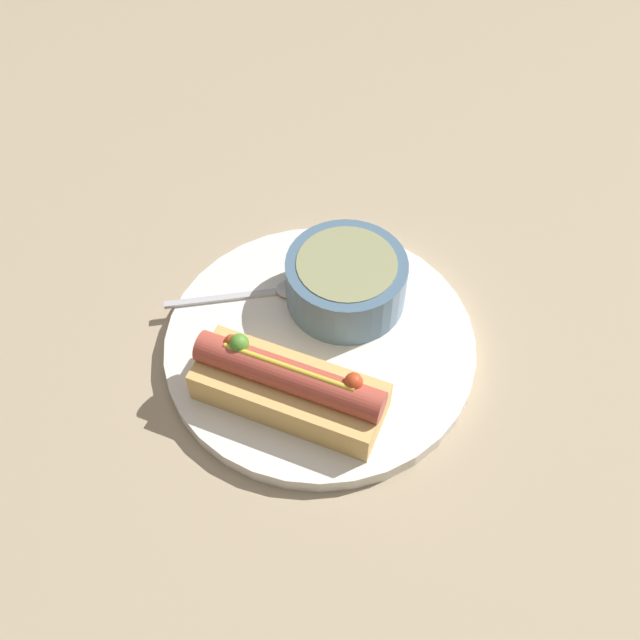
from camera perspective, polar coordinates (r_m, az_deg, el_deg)
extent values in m
plane|color=tan|center=(0.73, 0.00, -2.28)|extent=(4.00, 4.00, 0.00)
cylinder|color=white|center=(0.72, 0.00, -1.90)|extent=(0.30, 0.30, 0.02)
cube|color=#DBAD60|center=(0.67, -2.33, -5.44)|extent=(0.18, 0.10, 0.03)
cylinder|color=#B24738|center=(0.65, -2.40, -4.27)|extent=(0.17, 0.06, 0.03)
sphere|color=#C63F1E|center=(0.63, 2.57, -4.73)|extent=(0.02, 0.02, 0.02)
sphere|color=#C63F1E|center=(0.65, -6.76, -1.60)|extent=(0.01, 0.01, 0.01)
sphere|color=#518C2D|center=(0.65, -6.20, -1.80)|extent=(0.02, 0.02, 0.02)
cylinder|color=gold|center=(0.63, -2.45, -3.61)|extent=(0.12, 0.03, 0.01)
cylinder|color=slate|center=(0.73, 2.00, 2.97)|extent=(0.12, 0.12, 0.05)
cylinder|color=#8C8E60|center=(0.71, 2.05, 4.09)|extent=(0.10, 0.10, 0.01)
cube|color=#B7B7BC|center=(0.75, -7.59, 1.63)|extent=(0.09, 0.08, 0.00)
ellipsoid|color=#B7B7BC|center=(0.75, -1.92, 2.44)|extent=(0.05, 0.05, 0.01)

